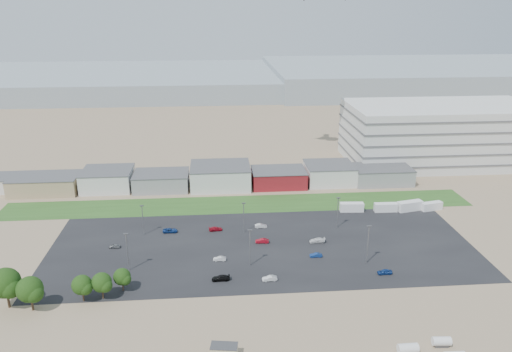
{
  "coord_description": "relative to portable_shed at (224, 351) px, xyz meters",
  "views": [
    {
      "loc": [
        -7.45,
        -107.36,
        65.25
      ],
      "look_at": [
        3.39,
        22.0,
        20.55
      ],
      "focal_mm": 35.0,
      "sensor_mm": 36.0,
      "label": 1
    }
  ],
  "objects": [
    {
      "name": "box_trailer_a",
      "position": [
        44.03,
        69.29,
        0.13
      ],
      "size": [
        7.94,
        2.92,
        2.93
      ],
      "primitive_type": null,
      "rotation": [
        0.0,
        0.0,
        -0.06
      ],
      "color": "silver",
      "rests_on": "ground"
    },
    {
      "name": "parked_car_13",
      "position": [
        11.97,
        27.61,
        -0.72
      ],
      "size": [
        3.83,
        1.6,
        1.23
      ],
      "primitive_type": "imported",
      "rotation": [
        0.0,
        0.0,
        -1.49
      ],
      "color": "silver",
      "rests_on": "ground"
    },
    {
      "name": "parked_car_6",
      "position": [
        -1.26,
        57.88,
        -0.74
      ],
      "size": [
        4.3,
        2.21,
        1.19
      ],
      "primitive_type": "imported",
      "rotation": [
        0.0,
        0.0,
        1.71
      ],
      "color": "maroon",
      "rests_on": "ground"
    },
    {
      "name": "parked_car_11",
      "position": [
        12.7,
        58.91,
        -0.72
      ],
      "size": [
        3.72,
        1.33,
        1.22
      ],
      "primitive_type": "imported",
      "rotation": [
        0.0,
        0.0,
        1.56
      ],
      "color": "silver",
      "rests_on": "ground"
    },
    {
      "name": "tree_near",
      "position": [
        -23.74,
        26.02,
        1.97
      ],
      "size": [
        4.41,
        4.41,
        6.61
      ],
      "primitive_type": null,
      "color": "black",
      "rests_on": "ground"
    },
    {
      "name": "parked_car_12",
      "position": [
        28.01,
        47.44,
        -0.67
      ],
      "size": [
        4.58,
        1.95,
        1.32
      ],
      "primitive_type": "imported",
      "rotation": [
        0.0,
        0.0,
        -1.59
      ],
      "color": "silver",
      "rests_on": "ground"
    },
    {
      "name": "parked_car_2",
      "position": [
        41.63,
        28.33,
        -0.69
      ],
      "size": [
        3.79,
        1.57,
        1.28
      ],
      "primitive_type": "imported",
      "rotation": [
        0.0,
        0.0,
        -1.56
      ],
      "color": "navy",
      "rests_on": "ground"
    },
    {
      "name": "portable_shed",
      "position": [
        0.0,
        0.0,
        0.0
      ],
      "size": [
        5.66,
        3.54,
        2.67
      ],
      "primitive_type": null,
      "rotation": [
        0.0,
        0.0,
        -0.16
      ],
      "color": "beige",
      "rests_on": "ground"
    },
    {
      "name": "tree_far_left",
      "position": [
        -48.37,
        20.99,
        4.2
      ],
      "size": [
        7.37,
        7.37,
        11.06
      ],
      "primitive_type": null,
      "color": "black",
      "rests_on": "ground"
    },
    {
      "name": "parked_car_5",
      "position": [
        -29.88,
        48.88,
        -0.79
      ],
      "size": [
        3.26,
        1.49,
        1.08
      ],
      "primitive_type": "imported",
      "rotation": [
        0.0,
        0.0,
        -1.64
      ],
      "color": "#595B5E",
      "rests_on": "ground"
    },
    {
      "name": "tree_mid",
      "position": [
        -32.14,
        22.23,
        2.4
      ],
      "size": [
        4.98,
        4.98,
        7.46
      ],
      "primitive_type": null,
      "color": "black",
      "rests_on": "ground"
    },
    {
      "name": "parked_car_3",
      "position": [
        -0.19,
        28.75,
        -0.68
      ],
      "size": [
        4.55,
        1.94,
        1.31
      ],
      "primitive_type": "imported",
      "rotation": [
        0.0,
        0.0,
        -1.55
      ],
      "color": "black",
      "rests_on": "ground"
    },
    {
      "name": "building_row",
      "position": [
        -10.1,
        97.42,
        2.67
      ],
      "size": [
        170.0,
        20.0,
        8.0
      ],
      "primitive_type": null,
      "color": "silver",
      "rests_on": "ground"
    },
    {
      "name": "lightpole_back_r",
      "position": [
        36.06,
        56.94,
        3.65
      ],
      "size": [
        1.17,
        0.49,
        9.96
      ],
      "primitive_type": null,
      "color": "slate",
      "rests_on": "ground"
    },
    {
      "name": "box_trailer_c",
      "position": [
        63.56,
        68.37,
        0.27
      ],
      "size": [
        8.95,
        4.53,
        3.21
      ],
      "primitive_type": null,
      "rotation": [
        0.0,
        0.0,
        0.23
      ],
      "color": "silver",
      "rests_on": "ground"
    },
    {
      "name": "lightpole_front_r",
      "position": [
        38.7,
        34.43,
        4.08
      ],
      "size": [
        1.27,
        0.53,
        10.82
      ],
      "primitive_type": null,
      "color": "slate",
      "rests_on": "ground"
    },
    {
      "name": "ground",
      "position": [
        6.9,
        26.42,
        -1.33
      ],
      "size": [
        700.0,
        700.0,
        0.0
      ],
      "primitive_type": "plane",
      "color": "#897057",
      "rests_on": "ground"
    },
    {
      "name": "parking_lot",
      "position": [
        11.9,
        46.42,
        -1.33
      ],
      "size": [
        120.0,
        50.0,
        0.01
      ],
      "primitive_type": "cube",
      "color": "black",
      "rests_on": "ground"
    },
    {
      "name": "parking_garage",
      "position": [
        96.9,
        121.42,
        11.17
      ],
      "size": [
        80.0,
        40.0,
        25.0
      ],
      "primitive_type": "cube",
      "color": "silver",
      "rests_on": "ground"
    },
    {
      "name": "tree_left",
      "position": [
        -42.66,
        19.38,
        3.38
      ],
      "size": [
        6.29,
        6.29,
        9.43
      ],
      "primitive_type": null,
      "color": "black",
      "rests_on": "ground"
    },
    {
      "name": "storage_tank_nw",
      "position": [
        36.11,
        -2.01,
        -0.14
      ],
      "size": [
        4.0,
        2.04,
        2.38
      ],
      "primitive_type": null,
      "rotation": [
        0.0,
        0.0,
        0.01
      ],
      "color": "silver",
      "rests_on": "ground"
    },
    {
      "name": "box_trailer_d",
      "position": [
        71.05,
        68.17,
        0.02
      ],
      "size": [
        7.53,
        3.73,
        2.71
      ],
      "primitive_type": null,
      "rotation": [
        0.0,
        0.0,
        0.21
      ],
      "color": "silver",
      "rests_on": "ground"
    },
    {
      "name": "parked_car_4",
      "position": [
        -0.32,
        38.93,
        -0.76
      ],
      "size": [
        3.53,
        1.38,
        1.15
      ],
      "primitive_type": "imported",
      "rotation": [
        0.0,
        0.0,
        -1.62
      ],
      "color": "silver",
      "rests_on": "ground"
    },
    {
      "name": "parked_car_9",
      "position": [
        -15.0,
        57.85,
        -0.72
      ],
      "size": [
        4.46,
        2.11,
        1.23
      ],
      "primitive_type": "imported",
      "rotation": [
        0.0,
        0.0,
        1.56
      ],
      "color": "navy",
      "rests_on": "ground"
    },
    {
      "name": "grass_strip",
      "position": [
        6.9,
        78.42,
        -1.32
      ],
      "size": [
        160.0,
        16.0,
        0.02
      ],
      "primitive_type": "cube",
      "color": "#2A511E",
      "rests_on": "ground"
    },
    {
      "name": "hills_backdrop",
      "position": [
        46.9,
        341.42,
        3.17
      ],
      "size": [
        700.0,
        200.0,
        9.0
      ],
      "primitive_type": null,
      "color": "gray",
      "rests_on": "ground"
    },
    {
      "name": "lightpole_front_m",
      "position": [
        7.64,
        35.72,
        3.82
      ],
      "size": [
        1.21,
        0.51,
        10.31
      ],
      "primitive_type": null,
      "color": "slate",
      "rests_on": "ground"
    },
    {
      "name": "box_trailer_b",
      "position": [
        55.28,
        68.27,
        0.08
      ],
      "size": [
        7.59,
        2.52,
        2.83
      ],
      "primitive_type": null,
      "rotation": [
        0.0,
        0.0,
        -0.02
      ],
      "color": "silver",
      "rests_on": "ground"
    },
    {
      "name": "lightpole_back_m",
      "position": [
        7.22,
        55.9,
        3.48
      ],
      "size": [
        1.13,
        0.47,
        9.62
      ],
      "primitive_type": null,
      "color": "slate",
      "rests_on": "ground"
    },
    {
      "name": "storage_tank_ne",
      "position": [
        43.72,
        -0.33,
        -0.23
      ],
      "size": [
        3.8,
        2.09,
        2.21
      ],
      "primitive_type": null,
      "rotation": [
        0.0,
        0.0,
        -0.07
      ],
      "color": "silver",
      "rests_on": "ground"
    },
    {
      "name": "parked_car_7",
      "position": [
        12.06,
        48.48,
        -0.7
      ],
      "size": [
        3.96,
        1.65,
        1.27
      ],
      "primitive_type": "imported",
      "rotation": [
        0.0,
        0.0,
        -1.65
      ],
      "color": "maroon",
      "rests_on": "ground"
    },
    {
      "name": "lightpole_back_l",
      "position": [
        -22.73,
        56.97,
        3.37
      ],
      "size": [
        1.11,
        0.46,
        9.4
      ],
      "primitive_type": null,
      "color": "slate",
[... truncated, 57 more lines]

